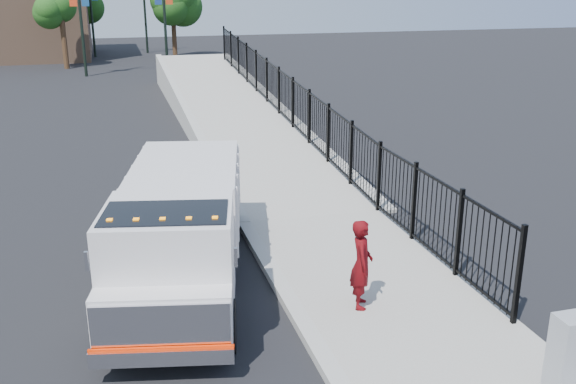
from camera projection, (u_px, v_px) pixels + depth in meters
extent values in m
plane|color=black|center=(288.00, 302.00, 12.22)|extent=(120.00, 120.00, 0.00)
cube|color=#9E998E|center=(429.00, 339.00, 10.87)|extent=(3.55, 12.00, 0.12)
cube|color=#ADAAA3|center=(321.00, 355.00, 10.37)|extent=(0.30, 12.00, 0.16)
cube|color=#9E998E|center=(235.00, 123.00, 27.38)|extent=(3.95, 24.06, 3.19)
cube|color=black|center=(293.00, 119.00, 23.81)|extent=(0.10, 28.00, 1.80)
cube|color=black|center=(184.00, 257.00, 13.00)|extent=(2.16, 6.18, 0.20)
cube|color=silver|center=(170.00, 259.00, 10.75)|extent=(2.49, 2.38, 1.80)
cube|color=silver|center=(163.00, 316.00, 9.83)|extent=(2.20, 1.06, 0.90)
cube|color=silver|center=(161.00, 328.00, 9.51)|extent=(2.04, 0.50, 0.77)
cube|color=silver|center=(162.00, 357.00, 9.59)|extent=(2.15, 0.61, 0.25)
cube|color=#EB2600|center=(161.00, 349.00, 9.54)|extent=(2.13, 0.50, 0.05)
cube|color=black|center=(166.00, 234.00, 10.37)|extent=(2.18, 1.56, 0.77)
cube|color=silver|center=(187.00, 197.00, 13.82)|extent=(2.91, 4.16, 1.53)
cube|color=silver|center=(87.00, 261.00, 9.70)|extent=(0.06, 0.06, 0.32)
cube|color=silver|center=(236.00, 257.00, 9.84)|extent=(0.06, 0.06, 0.32)
cube|color=orange|center=(110.00, 221.00, 9.90)|extent=(0.10, 0.09, 0.05)
cube|color=orange|center=(136.00, 220.00, 9.92)|extent=(0.10, 0.09, 0.05)
cube|color=orange|center=(163.00, 219.00, 9.95)|extent=(0.10, 0.09, 0.05)
cube|color=orange|center=(189.00, 219.00, 9.97)|extent=(0.10, 0.09, 0.05)
cube|color=orange|center=(215.00, 218.00, 10.00)|extent=(0.10, 0.09, 0.05)
cylinder|color=black|center=(110.00, 330.00, 10.40)|extent=(0.47, 0.94, 0.90)
cylinder|color=black|center=(227.00, 326.00, 10.51)|extent=(0.47, 0.94, 0.90)
cylinder|color=black|center=(149.00, 229.00, 14.58)|extent=(0.47, 0.94, 0.90)
cylinder|color=black|center=(232.00, 227.00, 14.69)|extent=(0.47, 0.94, 0.90)
cylinder|color=black|center=(155.00, 214.00, 15.52)|extent=(0.47, 0.94, 0.90)
cylinder|color=black|center=(233.00, 212.00, 15.63)|extent=(0.47, 0.94, 0.90)
imported|color=#56070B|center=(362.00, 264.00, 11.60)|extent=(0.57, 0.71, 1.68)
cube|color=gray|center=(570.00, 355.00, 9.18)|extent=(0.55, 0.40, 1.25)
cylinder|color=black|center=(80.00, 11.00, 39.15)|extent=(0.18, 0.18, 8.00)
cylinder|color=black|center=(164.00, 9.00, 41.73)|extent=(0.18, 0.18, 8.00)
cylinder|color=black|center=(91.00, 4.00, 49.00)|extent=(0.18, 0.18, 8.00)
cylinder|color=black|center=(144.00, 3.00, 51.85)|extent=(0.18, 0.18, 8.00)
cylinder|color=#382314|center=(65.00, 45.00, 43.33)|extent=(0.36, 0.36, 3.20)
sphere|color=#194714|center=(61.00, 8.00, 42.57)|extent=(2.31, 2.31, 2.31)
cylinder|color=#382314|center=(174.00, 37.00, 49.42)|extent=(0.36, 0.36, 3.20)
sphere|color=#194714|center=(172.00, 4.00, 48.66)|extent=(2.83, 2.83, 2.83)
cylinder|color=#382314|center=(86.00, 33.00, 52.88)|extent=(0.36, 0.36, 3.20)
sphere|color=#194714|center=(83.00, 3.00, 52.12)|extent=(3.10, 3.10, 3.10)
cube|color=#8C664C|center=(19.00, 4.00, 48.84)|extent=(10.00, 10.00, 8.00)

